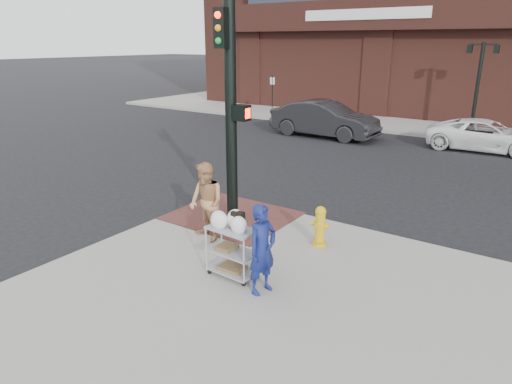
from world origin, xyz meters
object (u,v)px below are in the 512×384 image
Objects in this scene: pedestrian_tan at (206,202)px; utility_cart at (232,247)px; sedan_dark at (324,119)px; minivan_white at (486,135)px; lamp_post at (479,78)px; traffic_signal_pole at (231,106)px; fire_hydrant at (320,226)px; woman_blue at (262,249)px.

utility_cart is (1.41, -0.96, -0.28)m from pedestrian_tan.
sedan_dark reaches higher than utility_cart.
utility_cart reaches higher than minivan_white.
minivan_white is at bearing -71.32° from lamp_post.
sedan_dark is (-2.99, 10.80, -2.02)m from traffic_signal_pole.
fire_hydrant is (-1.19, -12.11, -0.02)m from minivan_white.
pedestrian_tan is 1.73m from utility_cart.
minivan_white is (3.31, 13.19, -0.38)m from pedestrian_tan.
traffic_signal_pole is 5.80× the size of fire_hydrant.
traffic_signal_pole is 12.66m from minivan_white.
sedan_dark is 5.72× the size of fire_hydrant.
lamp_post reaches higher than minivan_white.
minivan_white is (3.59, 11.93, -2.22)m from traffic_signal_pole.
sedan_dark is at bearing 123.56° from pedestrian_tan.
lamp_post is at bearing 100.79° from pedestrian_tan.
woman_blue reaches higher than fire_hydrant.
pedestrian_tan is (-2.19, -16.49, -1.63)m from lamp_post.
minivan_white is at bearing -79.30° from sedan_dark.
woman_blue reaches higher than utility_cart.
woman_blue is at bearing -156.62° from sedan_dark.
minivan_white is 14.28m from utility_cart.
traffic_signal_pole reaches higher than minivan_white.
lamp_post is 0.90× the size of minivan_white.
minivan_white is at bearing 82.38° from utility_cart.
traffic_signal_pole is at bearing 57.08° from woman_blue.
lamp_post is at bearing 11.14° from woman_blue.
utility_cart is at bearing -52.65° from traffic_signal_pole.
utility_cart is 1.44× the size of fire_hydrant.
woman_blue is 2.43m from pedestrian_tan.
traffic_signal_pole reaches higher than woman_blue.
utility_cart is at bearing -108.97° from fire_hydrant.
utility_cart is (-0.75, 0.15, -0.22)m from woman_blue.
lamp_post is 17.68m from woman_blue.
lamp_post is 7.26m from sedan_dark.
fire_hydrant is at bearing -152.87° from sedan_dark.
utility_cart is at bearing -15.87° from pedestrian_tan.
traffic_signal_pole is 11.39m from sedan_dark.
pedestrian_tan is 0.38× the size of minivan_white.
pedestrian_tan is at bearing -163.85° from sedan_dark.
woman_blue is 0.79m from utility_cart.
pedestrian_tan is 1.35× the size of utility_cart.
lamp_post is 0.80× the size of traffic_signal_pole.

